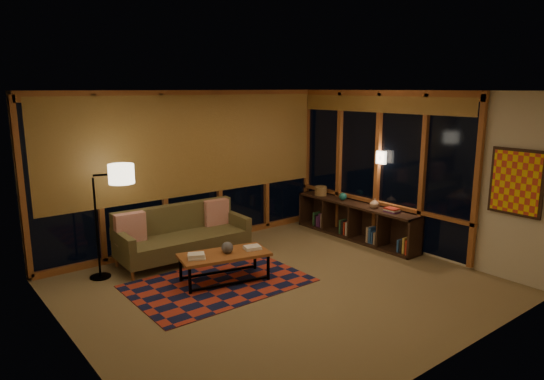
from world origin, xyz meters
TOP-DOWN VIEW (x-y plane):
  - floor at (0.00, 0.00)m, footprint 5.50×5.00m
  - ceiling at (0.00, 0.00)m, footprint 5.50×5.00m
  - walls at (0.00, 0.00)m, footprint 5.51×5.01m
  - window_wall_back at (0.00, 2.43)m, footprint 5.30×0.16m
  - window_wall_right at (2.68, 0.60)m, footprint 0.16×3.70m
  - wall_art at (2.71, -1.85)m, footprint 0.06×0.74m
  - wall_sconce at (2.62, 0.45)m, footprint 0.12×0.18m
  - sofa at (-0.54, 1.81)m, footprint 2.10×0.92m
  - pillow_left at (-1.34, 2.00)m, footprint 0.47×0.19m
  - pillow_right at (0.19, 2.00)m, footprint 0.44×0.17m
  - area_rug at (-0.63, 0.63)m, footprint 2.44×1.63m
  - coffee_table at (-0.51, 0.66)m, footprint 1.36×0.85m
  - book_stack_a at (-0.93, 0.73)m, footprint 0.28×0.26m
  - book_stack_b at (-0.08, 0.54)m, footprint 0.29×0.25m
  - ceramic_pot at (-0.46, 0.64)m, footprint 0.23×0.23m
  - floor_lamp at (-1.87, 1.91)m, footprint 0.65×0.52m
  - bookshelf at (2.49, 0.88)m, footprint 0.40×2.67m
  - basket at (2.47, 1.78)m, footprint 0.24×0.24m
  - teal_bowl at (2.49, 1.21)m, footprint 0.16×0.16m
  - vase at (2.49, 0.45)m, footprint 0.21×0.21m
  - shelf_book_stack at (2.49, 0.07)m, footprint 0.26×0.31m

SIDE VIEW (x-z plane):
  - floor at x=0.00m, z-range -0.01..0.01m
  - area_rug at x=-0.63m, z-range 0.00..0.01m
  - coffee_table at x=-0.51m, z-range 0.00..0.42m
  - bookshelf at x=2.49m, z-range 0.00..0.67m
  - sofa at x=-0.54m, z-range 0.00..0.85m
  - book_stack_b at x=-0.08m, z-range 0.42..0.47m
  - book_stack_a at x=-0.93m, z-range 0.42..0.49m
  - ceramic_pot at x=-0.46m, z-range 0.42..0.59m
  - pillow_right at x=0.19m, z-range 0.42..0.86m
  - pillow_left at x=-1.34m, z-range 0.42..0.89m
  - shelf_book_stack at x=2.49m, z-range 0.67..0.74m
  - teal_bowl at x=2.49m, z-range 0.67..0.81m
  - vase at x=2.49m, z-range 0.67..0.84m
  - basket at x=2.47m, z-range 0.67..0.84m
  - floor_lamp at x=-1.87m, z-range 0.00..1.68m
  - walls at x=0.00m, z-range 0.00..2.70m
  - window_wall_back at x=0.00m, z-range 0.05..2.65m
  - window_wall_right at x=2.68m, z-range 0.05..2.65m
  - wall_art at x=2.71m, z-range 0.98..1.92m
  - wall_sconce at x=2.62m, z-range 1.44..1.66m
  - ceiling at x=0.00m, z-range 2.70..2.71m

